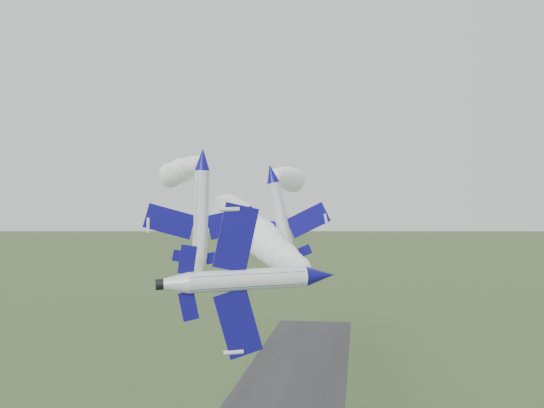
{
  "coord_description": "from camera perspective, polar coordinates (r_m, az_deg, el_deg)",
  "views": [
    {
      "loc": [
        14.75,
        -46.74,
        38.82
      ],
      "look_at": [
        5.47,
        17.69,
        39.22
      ],
      "focal_mm": 40.0,
      "sensor_mm": 36.0,
      "label": 1
    }
  ],
  "objects": [
    {
      "name": "jet_lead",
      "position": [
        40.82,
        4.61,
        -6.74
      ],
      "size": [
        5.44,
        11.42,
        9.79
      ],
      "rotation": [
        0.0,
        1.54,
        0.37
      ],
      "color": "white"
    },
    {
      "name": "smoke_trail_jet_lead",
      "position": [
        76.06,
        -2.38,
        -2.19
      ],
      "size": [
        29.7,
        65.08,
        5.88
      ],
      "primitive_type": null,
      "rotation": [
        0.0,
        0.0,
        0.37
      ],
      "color": "white"
    },
    {
      "name": "jet_pair_left",
      "position": [
        66.53,
        -6.55,
        4.24
      ],
      "size": [
        12.13,
        14.03,
        3.56
      ],
      "rotation": [
        0.0,
        0.03,
        0.32
      ],
      "color": "white"
    },
    {
      "name": "smoke_trail_jet_pair_left",
      "position": [
        106.13,
        -8.68,
        3.04
      ],
      "size": [
        27.76,
        69.71,
        5.16
      ],
      "primitive_type": null,
      "rotation": [
        0.0,
        0.0,
        0.32
      ],
      "color": "white"
    },
    {
      "name": "jet_pair_right",
      "position": [
        66.08,
        -0.07,
        2.91
      ],
      "size": [
        10.0,
        12.21,
        3.51
      ],
      "rotation": [
        0.0,
        -0.21,
        0.07
      ],
      "color": "white"
    },
    {
      "name": "smoke_trail_jet_pair_right",
      "position": [
        105.31,
        1.46,
        2.39
      ],
      "size": [
        9.88,
        72.87,
        4.97
      ],
      "primitive_type": null,
      "rotation": [
        0.0,
        0.0,
        0.07
      ],
      "color": "white"
    }
  ]
}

